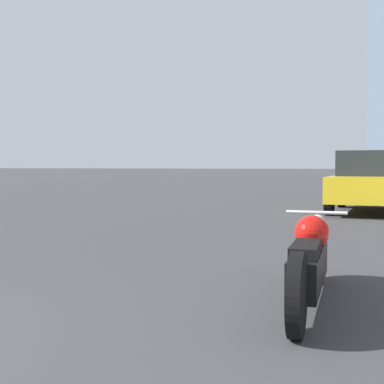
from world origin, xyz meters
TOP-DOWN VIEW (x-y plane):
  - motorcycle at (3.23, 3.12)m, footprint 0.62×2.55m
  - parked_car_yellow at (3.12, 13.24)m, footprint 1.95×4.41m

SIDE VIEW (x-z plane):
  - motorcycle at x=3.23m, z-range 0.00..0.77m
  - parked_car_yellow at x=3.12m, z-range 0.00..1.62m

